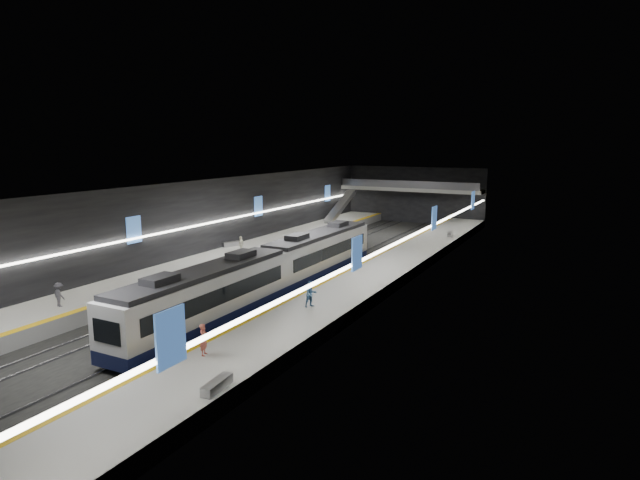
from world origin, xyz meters
The scene contains 25 objects.
ground centered at (0.00, 0.00, 0.00)m, with size 70.00×70.00×0.00m, color black.
ceiling centered at (0.00, 0.00, 8.00)m, with size 20.00×70.00×0.04m, color beige.
wall_left centered at (-10.00, 0.00, 4.00)m, with size 0.04×70.00×8.00m, color black.
wall_right centered at (10.00, 0.00, 4.00)m, with size 0.04×70.00×8.00m, color black.
wall_back centered at (0.00, 35.00, 4.00)m, with size 20.00×0.04×8.00m, color black.
platform_left centered at (-7.50, 0.00, 0.50)m, with size 5.00×70.00×1.00m, color slate.
tile_surface_left centered at (-7.50, 0.00, 1.01)m, with size 5.00×70.00×0.02m, color #B2B2AD.
tactile_strip_left centered at (-5.30, 0.00, 1.02)m, with size 0.60×70.00×0.02m, color #EAAF0C.
platform_right centered at (7.50, 0.00, 0.50)m, with size 5.00×70.00×1.00m, color slate.
tile_surface_right centered at (7.50, 0.00, 1.01)m, with size 5.00×70.00×0.02m, color #B2B2AD.
tactile_strip_right centered at (5.30, 0.00, 1.02)m, with size 0.60×70.00×0.02m, color #EAAF0C.
rails centered at (0.00, 0.00, 0.06)m, with size 6.52×70.00×0.12m.
train centered at (2.50, -6.67, 2.20)m, with size 2.69×30.04×3.60m.
ad_posters centered at (0.00, 1.00, 4.50)m, with size 19.94×53.50×2.20m.
cove_light_left centered at (-9.80, 0.00, 3.80)m, with size 0.25×68.60×0.12m, color white.
cove_light_right centered at (9.80, 0.00, 3.80)m, with size 0.25×68.60×0.12m, color white.
mezzanine_bridge centered at (0.00, 32.93, 5.04)m, with size 20.00×3.00×1.50m.
escalator centered at (-7.50, 26.00, 2.90)m, with size 1.20×8.00×0.60m, color #99999E.
bench_left_far centered at (-9.50, 4.35, 1.24)m, with size 0.54×1.94×0.48m, color #99999E.
bench_right_near centered at (9.50, -21.95, 1.23)m, with size 0.51×1.85×0.45m, color #99999E.
bench_right_far centered at (8.77, 20.72, 1.20)m, with size 0.46×1.65×0.40m, color #99999E.
passenger_right_a centered at (6.52, -19.21, 1.82)m, with size 0.60×0.39×1.64m, color #C85B4A.
passenger_right_b centered at (7.47, -9.74, 1.86)m, with size 0.83×0.65×1.71m, color #5180AF.
passenger_left_a centered at (-6.61, 2.06, 1.82)m, with size 0.96×0.40×1.63m, color beige.
passenger_left_b centered at (-7.04, -17.26, 1.80)m, with size 1.03×0.59×1.60m, color #45444D.
Camera 1 is at (23.47, -38.99, 11.63)m, focal length 30.00 mm.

